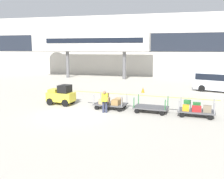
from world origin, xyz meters
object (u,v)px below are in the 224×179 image
(baggage_cart_middle, at_px, (151,108))
(baggage_cart_tail, at_px, (196,109))
(baggage_tug, at_px, (61,95))
(baggage_cart_lead, at_px, (111,102))
(shuttle_van, at_px, (220,80))
(baggage_handler, at_px, (105,101))
(safety_cone_near, at_px, (143,90))

(baggage_cart_middle, relative_size, baggage_cart_tail, 1.00)
(baggage_tug, height_order, baggage_cart_lead, baggage_tug)
(baggage_cart_middle, height_order, baggage_cart_tail, same)
(shuttle_van, bearing_deg, baggage_handler, -129.04)
(baggage_tug, xyz_separation_m, baggage_cart_lead, (4.13, -0.40, -0.25))
(baggage_cart_middle, distance_m, safety_cone_near, 7.88)
(baggage_cart_tail, xyz_separation_m, safety_cone_near, (-4.53, 8.02, -0.22))
(baggage_cart_tail, height_order, safety_cone_near, baggage_cart_tail)
(baggage_tug, xyz_separation_m, baggage_handler, (4.04, -1.64, 0.11))
(baggage_tug, relative_size, baggage_handler, 1.41)
(baggage_tug, bearing_deg, baggage_cart_middle, -5.80)
(shuttle_van, height_order, safety_cone_near, shuttle_van)
(baggage_cart_lead, relative_size, baggage_handler, 1.96)
(baggage_tug, bearing_deg, shuttle_van, 36.02)
(shuttle_van, bearing_deg, safety_cone_near, -161.56)
(baggage_cart_lead, relative_size, shuttle_van, 0.59)
(baggage_cart_lead, bearing_deg, baggage_cart_tail, -5.90)
(baggage_tug, height_order, baggage_cart_middle, baggage_tug)
(baggage_cart_lead, relative_size, baggage_cart_tail, 1.00)
(baggage_cart_lead, xyz_separation_m, baggage_cart_tail, (5.96, -0.62, -0.01))
(baggage_cart_tail, bearing_deg, shuttle_van, 74.17)
(baggage_cart_tail, height_order, shuttle_van, shuttle_van)
(baggage_cart_middle, height_order, baggage_handler, baggage_handler)
(safety_cone_near, bearing_deg, baggage_tug, -128.47)
(baggage_cart_lead, xyz_separation_m, baggage_cart_middle, (2.99, -0.32, -0.15))
(shuttle_van, bearing_deg, baggage_cart_tail, -105.83)
(baggage_cart_middle, distance_m, shuttle_van, 11.87)
(baggage_cart_middle, distance_m, baggage_handler, 3.26)
(baggage_cart_middle, bearing_deg, baggage_cart_lead, 173.84)
(baggage_cart_tail, distance_m, shuttle_van, 10.96)
(baggage_cart_tail, xyz_separation_m, shuttle_van, (2.98, 10.52, 0.74))
(baggage_cart_middle, relative_size, shuttle_van, 0.59)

